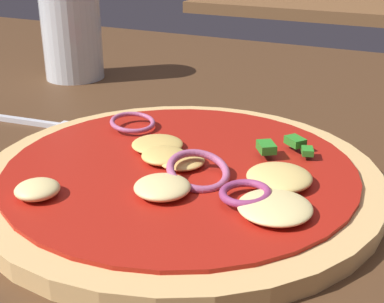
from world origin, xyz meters
TOP-DOWN VIEW (x-y plane):
  - dining_table at (0.00, 0.00)m, footprint 1.46×1.01m
  - pizza at (-0.02, -0.03)m, footprint 0.30×0.30m
  - fork at (-0.21, 0.03)m, footprint 0.18×0.03m
  - beer_glass at (-0.28, 0.19)m, footprint 0.07×0.07m
  - background_table at (-0.10, 1.16)m, footprint 0.77×0.56m

SIDE VIEW (x-z plane):
  - background_table at x=-0.10m, z-range 0.00..0.03m
  - dining_table at x=0.00m, z-range 0.00..0.03m
  - fork at x=-0.21m, z-range 0.03..0.03m
  - pizza at x=-0.02m, z-range 0.02..0.05m
  - beer_glass at x=-0.28m, z-range 0.02..0.15m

